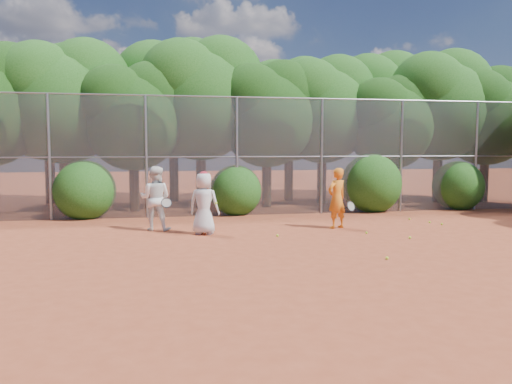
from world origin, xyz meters
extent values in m
plane|color=#923B21|center=(0.00, 0.00, 0.00)|extent=(80.00, 80.00, 0.00)
cylinder|color=gray|center=(-7.00, 6.00, 2.00)|extent=(0.09, 0.09, 4.00)
cylinder|color=gray|center=(-4.00, 6.00, 2.00)|extent=(0.09, 0.09, 4.00)
cylinder|color=gray|center=(-1.00, 6.00, 2.00)|extent=(0.09, 0.09, 4.00)
cylinder|color=gray|center=(2.00, 6.00, 2.00)|extent=(0.09, 0.09, 4.00)
cylinder|color=gray|center=(5.00, 6.00, 2.00)|extent=(0.09, 0.09, 4.00)
cylinder|color=gray|center=(8.00, 6.00, 2.00)|extent=(0.09, 0.09, 4.00)
cylinder|color=gray|center=(0.00, 6.00, 4.00)|extent=(20.00, 0.05, 0.05)
cylinder|color=gray|center=(0.00, 6.00, 2.00)|extent=(20.00, 0.04, 0.04)
cube|color=slate|center=(0.00, 6.00, 2.00)|extent=(20.00, 0.02, 4.00)
sphere|color=black|center=(-8.74, 8.38, 4.47)|extent=(3.05, 3.05, 3.05)
cylinder|color=black|center=(-7.00, 8.50, 1.26)|extent=(0.38, 0.38, 2.52)
sphere|color=#1A4A12|center=(-7.00, 8.50, 3.73)|extent=(4.03, 4.03, 4.03)
sphere|color=#1A4A12|center=(-6.19, 8.90, 4.74)|extent=(3.23, 3.23, 3.23)
sphere|color=#1A4A12|center=(-7.71, 8.20, 4.54)|extent=(3.02, 3.02, 3.02)
cylinder|color=black|center=(-4.50, 7.80, 1.08)|extent=(0.36, 0.36, 2.17)
sphere|color=black|center=(-4.50, 7.80, 3.21)|extent=(3.47, 3.47, 3.47)
sphere|color=black|center=(-3.81, 8.15, 4.08)|extent=(2.78, 2.78, 2.78)
sphere|color=black|center=(-5.11, 7.54, 3.91)|extent=(2.60, 2.60, 2.60)
cylinder|color=black|center=(-2.00, 8.80, 1.33)|extent=(0.39, 0.39, 2.66)
sphere|color=#1A4A12|center=(-2.00, 8.80, 3.94)|extent=(4.26, 4.26, 4.26)
sphere|color=#1A4A12|center=(-1.15, 9.23, 5.00)|extent=(3.40, 3.40, 3.40)
sphere|color=#1A4A12|center=(-2.74, 8.48, 4.79)|extent=(3.19, 3.19, 3.19)
cylinder|color=black|center=(0.50, 8.20, 1.14)|extent=(0.37, 0.37, 2.27)
sphere|color=black|center=(0.50, 8.20, 3.37)|extent=(3.64, 3.64, 3.64)
sphere|color=black|center=(1.23, 8.56, 4.28)|extent=(2.91, 2.91, 2.91)
sphere|color=black|center=(-0.14, 7.93, 4.10)|extent=(2.73, 2.73, 2.73)
cylinder|color=black|center=(3.00, 9.00, 1.22)|extent=(0.38, 0.38, 2.45)
sphere|color=#1A4A12|center=(3.00, 9.00, 3.63)|extent=(3.92, 3.92, 3.92)
sphere|color=#1A4A12|center=(3.78, 9.39, 4.61)|extent=(3.14, 3.14, 3.14)
sphere|color=#1A4A12|center=(2.31, 8.71, 4.41)|extent=(2.94, 2.94, 2.94)
cylinder|color=black|center=(5.50, 8.00, 1.05)|extent=(0.36, 0.36, 2.10)
sphere|color=black|center=(5.50, 8.00, 3.11)|extent=(3.36, 3.36, 3.36)
sphere|color=black|center=(6.17, 8.34, 3.95)|extent=(2.69, 2.69, 2.69)
sphere|color=black|center=(4.91, 7.75, 3.78)|extent=(2.52, 2.52, 2.52)
cylinder|color=black|center=(8.00, 8.60, 1.29)|extent=(0.39, 0.39, 2.59)
sphere|color=#1A4A12|center=(8.00, 8.60, 3.83)|extent=(4.14, 4.14, 4.14)
sphere|color=#1A4A12|center=(8.83, 9.01, 4.87)|extent=(3.32, 3.32, 3.32)
sphere|color=#1A4A12|center=(7.27, 8.29, 4.66)|extent=(3.11, 3.11, 3.11)
cylinder|color=black|center=(10.00, 8.30, 1.15)|extent=(0.37, 0.37, 2.31)
sphere|color=black|center=(10.00, 8.30, 3.42)|extent=(3.70, 3.70, 3.70)
sphere|color=black|center=(10.74, 8.67, 4.34)|extent=(2.96, 2.96, 2.96)
sphere|color=black|center=(9.35, 8.02, 4.16)|extent=(2.77, 2.77, 2.77)
cylinder|color=black|center=(-8.00, 10.80, 1.31)|extent=(0.39, 0.39, 2.62)
sphere|color=#1A4A12|center=(-8.00, 10.80, 3.88)|extent=(4.20, 4.20, 4.20)
sphere|color=#1A4A12|center=(-7.16, 11.22, 4.94)|extent=(3.36, 3.36, 3.36)
sphere|color=#1A4A12|center=(-8.73, 10.49, 4.72)|extent=(3.15, 3.15, 3.15)
cylinder|color=black|center=(-3.00, 11.00, 1.40)|extent=(0.40, 0.40, 2.80)
sphere|color=#1A4A12|center=(-3.00, 11.00, 4.14)|extent=(4.48, 4.48, 4.48)
sphere|color=#1A4A12|center=(-2.10, 11.45, 5.26)|extent=(3.58, 3.58, 3.58)
sphere|color=#1A4A12|center=(-3.78, 10.66, 5.04)|extent=(3.36, 3.36, 3.36)
cylinder|color=black|center=(2.00, 10.60, 1.26)|extent=(0.38, 0.38, 2.52)
sphere|color=#1A4A12|center=(2.00, 10.60, 3.73)|extent=(4.03, 4.03, 4.03)
sphere|color=#1A4A12|center=(2.81, 11.00, 4.74)|extent=(3.23, 3.23, 3.23)
sphere|color=#1A4A12|center=(1.29, 10.30, 4.54)|extent=(3.02, 3.02, 3.02)
cylinder|color=black|center=(6.50, 11.20, 1.36)|extent=(0.40, 0.40, 2.73)
sphere|color=#1A4A12|center=(6.50, 11.20, 4.04)|extent=(4.37, 4.37, 4.37)
sphere|color=#1A4A12|center=(7.37, 11.64, 5.13)|extent=(3.49, 3.49, 3.49)
sphere|color=#1A4A12|center=(5.74, 10.87, 4.91)|extent=(3.28, 3.28, 3.28)
sphere|color=#1A4A12|center=(-6.00, 6.30, 1.00)|extent=(2.00, 2.00, 2.00)
sphere|color=#1A4A12|center=(-1.00, 6.30, 0.90)|extent=(1.80, 1.80, 1.80)
sphere|color=#1A4A12|center=(4.00, 6.30, 1.10)|extent=(2.20, 2.20, 2.20)
sphere|color=#1A4A12|center=(7.50, 6.30, 0.95)|extent=(1.90, 1.90, 1.90)
imported|color=orange|center=(1.39, 2.72, 0.87)|extent=(0.75, 0.64, 1.73)
torus|color=black|center=(1.74, 2.52, 0.65)|extent=(0.33, 0.23, 0.30)
cylinder|color=black|center=(1.65, 2.71, 0.58)|extent=(0.14, 0.26, 0.12)
imported|color=silver|center=(-2.42, 2.42, 0.83)|extent=(0.95, 0.80, 1.65)
ellipsoid|color=#B71A2C|center=(-2.42, 2.42, 1.61)|extent=(0.22, 0.22, 0.13)
sphere|color=#BBE429|center=(-2.12, 2.22, 0.85)|extent=(0.07, 0.07, 0.07)
imported|color=white|center=(-3.70, 3.31, 0.89)|extent=(1.03, 0.90, 1.79)
torus|color=black|center=(-3.40, 3.01, 0.80)|extent=(0.31, 0.18, 0.28)
cylinder|color=black|center=(-3.40, 3.20, 0.69)|extent=(0.04, 0.26, 0.17)
sphere|color=#BBE429|center=(1.84, 1.63, 0.03)|extent=(0.07, 0.07, 0.07)
sphere|color=#BBE429|center=(4.52, 3.10, 0.03)|extent=(0.07, 0.07, 0.07)
sphere|color=#BBE429|center=(1.02, -1.34, 0.03)|extent=(0.07, 0.07, 0.07)
sphere|color=#BBE429|center=(2.63, 0.76, 0.03)|extent=(0.07, 0.07, 0.07)
sphere|color=#BBE429|center=(-0.59, 1.67, 0.03)|extent=(0.07, 0.07, 0.07)
sphere|color=#BBE429|center=(4.68, 2.69, 0.03)|extent=(0.07, 0.07, 0.07)
sphere|color=#BBE429|center=(4.25, 3.86, 0.03)|extent=(0.07, 0.07, 0.07)
camera|label=1|loc=(-3.50, -10.75, 2.28)|focal=35.00mm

